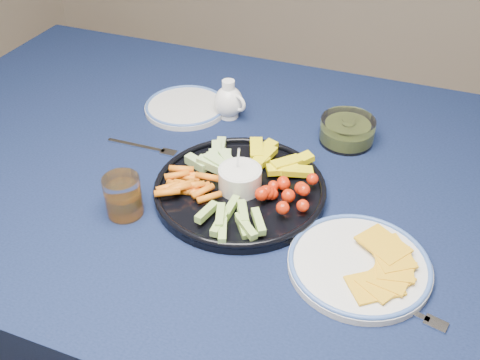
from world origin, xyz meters
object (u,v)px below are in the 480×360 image
(dining_table, at_px, (224,194))
(pickle_bowl, at_px, (347,132))
(side_plate_extra, at_px, (186,106))
(crudite_platter, at_px, (239,186))
(juice_tumbler, at_px, (124,198))
(cheese_plate, at_px, (359,263))
(creamer_pitcher, at_px, (229,101))

(dining_table, height_order, pickle_bowl, pickle_bowl)
(pickle_bowl, height_order, side_plate_extra, pickle_bowl)
(dining_table, distance_m, side_plate_extra, 0.27)
(crudite_platter, height_order, juice_tumbler, crudite_platter)
(cheese_plate, bearing_deg, juice_tumbler, -177.72)
(dining_table, relative_size, juice_tumbler, 19.76)
(side_plate_extra, bearing_deg, pickle_bowl, 0.38)
(crudite_platter, relative_size, pickle_bowl, 2.80)
(creamer_pitcher, bearing_deg, pickle_bowl, -1.13)
(dining_table, xyz_separation_m, side_plate_extra, (-0.18, 0.18, 0.10))
(juice_tumbler, bearing_deg, dining_table, 62.33)
(creamer_pitcher, bearing_deg, crudite_platter, -64.22)
(crudite_platter, xyz_separation_m, juice_tumbler, (-0.19, -0.14, 0.02))
(creamer_pitcher, distance_m, side_plate_extra, 0.12)
(side_plate_extra, bearing_deg, creamer_pitcher, 4.27)
(crudite_platter, relative_size, cheese_plate, 1.41)
(pickle_bowl, distance_m, cheese_plate, 0.40)
(crudite_platter, bearing_deg, creamer_pitcher, 115.78)
(crudite_platter, distance_m, juice_tumbler, 0.23)
(creamer_pitcher, distance_m, cheese_plate, 0.56)
(creamer_pitcher, xyz_separation_m, side_plate_extra, (-0.12, -0.01, -0.03))
(dining_table, xyz_separation_m, crudite_platter, (0.07, -0.09, 0.11))
(cheese_plate, bearing_deg, side_plate_extra, 143.42)
(pickle_bowl, relative_size, cheese_plate, 0.50)
(dining_table, relative_size, cheese_plate, 6.68)
(dining_table, xyz_separation_m, cheese_plate, (0.34, -0.20, 0.10))
(juice_tumbler, height_order, side_plate_extra, juice_tumbler)
(dining_table, bearing_deg, crudite_platter, -50.84)
(pickle_bowl, xyz_separation_m, side_plate_extra, (-0.41, -0.00, -0.02))
(creamer_pitcher, height_order, side_plate_extra, creamer_pitcher)
(creamer_pitcher, bearing_deg, juice_tumbler, -97.47)
(dining_table, xyz_separation_m, creamer_pitcher, (-0.06, 0.19, 0.13))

